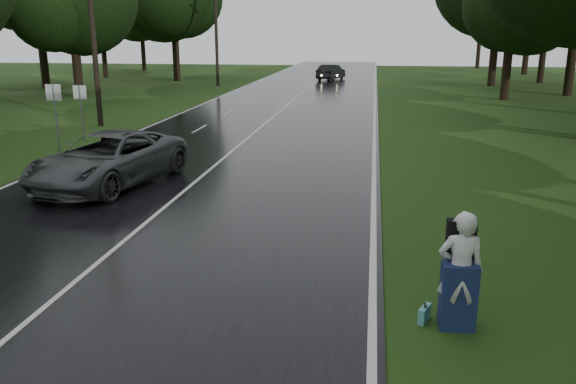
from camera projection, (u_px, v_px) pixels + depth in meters
The scene contains 15 objects.
ground at pixel (31, 321), 9.93m from camera, with size 160.00×160.00×0.00m, color #234113.
road at pixel (257, 131), 29.00m from camera, with size 12.00×140.00×0.04m, color black.
lane_center at pixel (257, 130), 29.00m from camera, with size 0.12×140.00×0.01m, color silver.
grey_car at pixel (108, 159), 18.48m from camera, with size 2.75×5.97×1.66m, color #494B4E.
far_car at pixel (331, 72), 59.26m from camera, with size 1.63×4.68×1.54m, color black.
hitchhiker at pixel (460, 275), 9.49m from camera, with size 0.77×0.69×2.04m.
suitcase at pixel (424, 314), 9.90m from camera, with size 0.11×0.39×0.28m, color #539DA2.
utility_pole_mid at pixel (101, 126), 30.58m from camera, with size 1.80×0.28×10.99m, color black, non-canonical shape.
utility_pole_far at pixel (218, 86), 53.28m from camera, with size 1.80×0.28×9.15m, color black, non-canonical shape.
road_sign_a at pixel (60, 151), 24.17m from camera, with size 0.66×0.10×2.74m, color white, non-canonical shape.
road_sign_b at pixel (84, 141), 26.22m from camera, with size 0.60×0.10×2.51m, color white, non-canonical shape.
tree_left_e at pixel (80, 98), 43.76m from camera, with size 7.82×7.82×12.22m, color black, non-canonical shape.
tree_left_f at pixel (177, 81), 58.99m from camera, with size 9.75×9.75×15.23m, color black, non-canonical shape.
tree_right_e at pixel (504, 100), 42.30m from camera, with size 7.90×7.90×12.35m, color black, non-canonical shape.
tree_right_f at pixel (491, 86), 53.24m from camera, with size 10.43×10.43×16.29m, color black, non-canonical shape.
Camera 1 is at (5.66, -8.25, 4.78)m, focal length 36.17 mm.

